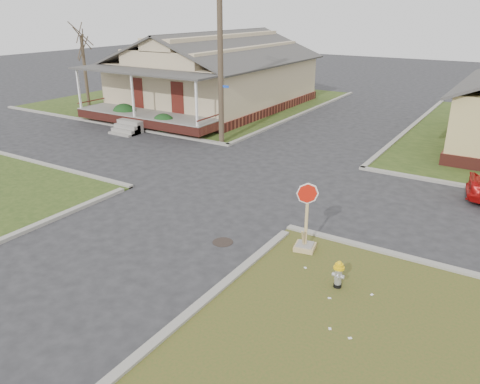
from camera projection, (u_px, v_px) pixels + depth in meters
The scene contains 11 objects.
ground at pixel (177, 220), 15.88m from camera, with size 120.00×120.00×0.00m, color #242427.
verge_far_left at pixel (194, 100), 36.47m from camera, with size 19.00×19.00×0.05m, color #2B3F16.
curbs at pixel (252, 178), 19.83m from camera, with size 80.00×40.00×0.12m, color gray, non-canonical shape.
manhole at pixel (223, 242), 14.40m from camera, with size 0.64×0.64×0.01m, color black.
corner_house at pixel (215, 75), 33.13m from camera, with size 10.10×15.50×5.30m.
utility_pole at pixel (220, 52), 23.26m from camera, with size 1.80×0.28×9.00m.
tree_far_left at pixel (85, 71), 33.29m from camera, with size 0.22×0.22×4.90m, color #3A2B21.
fire_hydrant at pixel (339, 273), 11.86m from camera, with size 0.28×0.28×0.76m.
stop_sign at pixel (305, 235), 13.72m from camera, with size 0.60×0.59×2.11m.
hedge_left at pixel (125, 114), 28.82m from camera, with size 1.53×1.26×1.17m, color #163A15.
hedge_right at pixel (164, 123), 26.79m from camera, with size 1.41×1.15×1.07m, color #163A15.
Camera 1 is at (9.44, -11.10, 6.74)m, focal length 35.00 mm.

